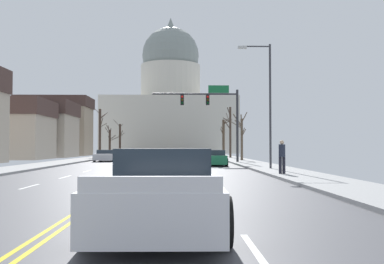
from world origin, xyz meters
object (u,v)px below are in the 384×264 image
at_px(street_lamp_right, 266,95).
at_px(pedestrian_00, 282,155).
at_px(sedan_near_02, 168,167).
at_px(sedan_oncoming_00, 107,156).
at_px(signal_gantry, 214,107).
at_px(sedan_near_01, 175,162).
at_px(sedan_oncoming_01, 122,153).
at_px(sedan_near_03, 163,177).
at_px(pickup_truck_near_04, 163,191).
at_px(sedan_near_00, 214,158).

xyz_separation_m(street_lamp_right, pedestrian_00, (-0.27, -5.42, -3.78)).
xyz_separation_m(sedan_near_02, sedan_oncoming_00, (-7.03, 24.15, -0.02)).
xyz_separation_m(signal_gantry, sedan_near_01, (-3.39, -11.99, -4.54)).
bearing_deg(pedestrian_00, sedan_oncoming_01, 110.40).
height_order(sedan_near_01, pedestrian_00, pedestrian_00).
bearing_deg(signal_gantry, sedan_near_01, -105.77).
relative_size(sedan_near_03, pickup_truck_near_04, 0.80).
distance_m(signal_gantry, pickup_truck_near_04, 31.29).
bearing_deg(sedan_near_03, pickup_truck_near_04, -87.90).
relative_size(street_lamp_right, pedestrian_00, 4.63).
distance_m(sedan_near_00, sedan_oncoming_00, 14.44).
relative_size(sedan_near_03, pedestrian_00, 2.60).
bearing_deg(street_lamp_right, pickup_truck_near_04, -107.14).
distance_m(street_lamp_right, sedan_near_01, 7.31).
xyz_separation_m(sedan_near_01, sedan_near_03, (-0.21, -13.34, -0.01)).
height_order(sedan_near_01, sedan_oncoming_00, sedan_near_01).
height_order(sedan_near_03, pickup_truck_near_04, pickup_truck_near_04).
bearing_deg(pedestrian_00, sedan_near_02, -164.19).
bearing_deg(sedan_near_01, street_lamp_right, 3.36).
relative_size(signal_gantry, street_lamp_right, 0.98).
bearing_deg(sedan_oncoming_00, sedan_oncoming_01, 90.79).
distance_m(sedan_near_03, sedan_oncoming_00, 31.56).
height_order(sedan_near_00, sedan_near_03, sedan_near_00).
distance_m(signal_gantry, sedan_near_00, 6.47).
xyz_separation_m(sedan_oncoming_01, pedestrian_00, (13.10, -35.22, 0.53)).
bearing_deg(signal_gantry, sedan_oncoming_01, 120.87).
bearing_deg(sedan_near_03, street_lamp_right, 65.96).
height_order(sedan_oncoming_01, pedestrian_00, pedestrian_00).
relative_size(street_lamp_right, sedan_oncoming_00, 1.71).
distance_m(sedan_oncoming_00, sedan_oncoming_01, 12.74).
bearing_deg(sedan_near_03, pedestrian_00, 54.80).
bearing_deg(sedan_near_00, sedan_near_02, -103.34).
relative_size(sedan_near_00, sedan_oncoming_00, 0.97).
distance_m(street_lamp_right, sedan_near_03, 15.60).
bearing_deg(pedestrian_00, sedan_near_00, 101.58).
height_order(street_lamp_right, sedan_near_02, street_lamp_right).
bearing_deg(sedan_oncoming_01, signal_gantry, -59.13).
bearing_deg(signal_gantry, sedan_near_02, -101.03).
height_order(sedan_near_00, sedan_oncoming_00, sedan_near_00).
bearing_deg(sedan_near_02, sedan_oncoming_00, 106.23).
bearing_deg(sedan_oncoming_01, pedestrian_00, -69.60).
relative_size(street_lamp_right, sedan_near_00, 1.77).
height_order(sedan_oncoming_00, pedestrian_00, pedestrian_00).
bearing_deg(sedan_near_00, pickup_truck_near_04, -96.72).
relative_size(sedan_oncoming_00, sedan_oncoming_01, 1.09).
bearing_deg(sedan_oncoming_01, sedan_near_00, -65.15).
bearing_deg(street_lamp_right, signal_gantry, 102.19).
xyz_separation_m(street_lamp_right, sedan_oncoming_01, (-13.37, 29.80, -4.31)).
distance_m(street_lamp_right, pickup_truck_near_04, 20.48).
bearing_deg(sedan_near_03, signal_gantry, 81.93).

